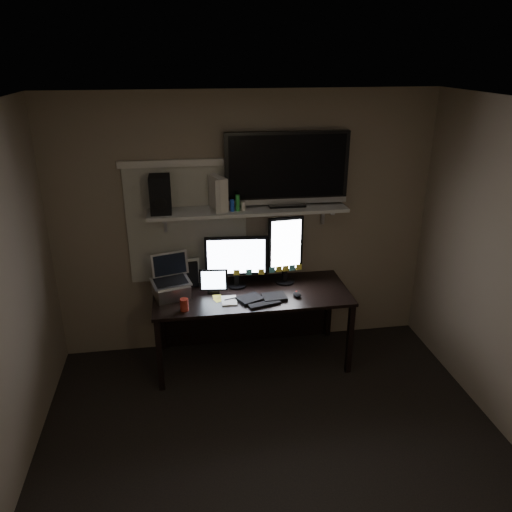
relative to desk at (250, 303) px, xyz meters
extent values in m
plane|color=black|center=(0.00, -1.55, -0.55)|extent=(3.60, 3.60, 0.00)
plane|color=silver|center=(0.00, -1.55, 1.95)|extent=(3.60, 3.60, 0.00)
plane|color=#746453|center=(0.00, 0.25, 0.70)|extent=(3.60, 0.00, 3.60)
cube|color=#B7B3A4|center=(-0.55, 0.24, 0.75)|extent=(1.10, 0.02, 1.10)
cube|color=black|center=(0.00, -0.12, 0.16)|extent=(1.80, 0.75, 0.03)
cube|color=black|center=(0.00, 0.23, -0.20)|extent=(1.80, 0.02, 0.70)
cube|color=black|center=(-0.86, -0.46, -0.20)|extent=(0.05, 0.05, 0.70)
cube|color=black|center=(0.86, -0.46, -0.20)|extent=(0.05, 0.05, 0.70)
cube|color=black|center=(-0.86, 0.21, -0.20)|extent=(0.05, 0.05, 0.70)
cube|color=black|center=(0.86, 0.21, -0.20)|extent=(0.05, 0.05, 0.70)
cube|color=#ACACA7|center=(0.00, 0.08, 0.91)|extent=(1.80, 0.35, 0.03)
cube|color=black|center=(-0.12, 0.03, 0.43)|extent=(0.58, 0.11, 0.51)
cube|color=black|center=(0.35, 0.05, 0.51)|extent=(0.34, 0.09, 0.67)
cube|color=black|center=(0.07, -0.28, 0.19)|extent=(0.47, 0.28, 0.03)
ellipsoid|color=black|center=(0.40, -0.27, 0.20)|extent=(0.08, 0.11, 0.04)
cube|color=silver|center=(-0.22, -0.27, 0.18)|extent=(0.14, 0.19, 0.01)
cube|color=black|center=(-0.35, -0.07, 0.29)|extent=(0.27, 0.14, 0.23)
cube|color=black|center=(-0.59, 0.11, 0.31)|extent=(0.22, 0.12, 0.27)
cube|color=#A8A8AC|center=(-0.73, -0.10, 0.37)|extent=(0.40, 0.35, 0.38)
cylinder|color=maroon|center=(-0.62, -0.37, 0.23)|extent=(0.09, 0.09, 0.11)
cube|color=black|center=(0.36, 0.12, 1.26)|extent=(1.12, 0.23, 0.67)
cube|color=#B9B2A7|center=(-0.26, 0.09, 1.08)|extent=(0.16, 0.26, 0.30)
cube|color=black|center=(-0.77, 0.07, 1.09)|extent=(0.18, 0.22, 0.33)
camera|label=1|loc=(-0.60, -4.21, 2.24)|focal=35.00mm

